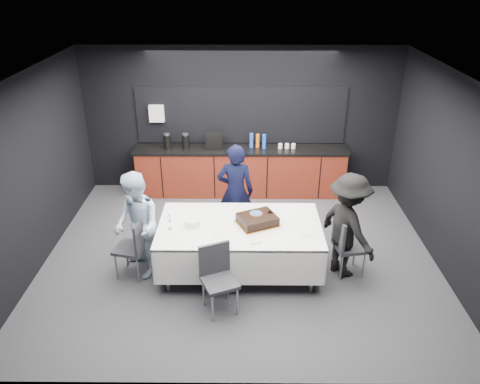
# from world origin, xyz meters

# --- Properties ---
(ground) EXTENTS (6.00, 6.00, 0.00)m
(ground) POSITION_xyz_m (0.00, 0.00, 0.00)
(ground) COLOR #3F3E43
(ground) RESTS_ON ground
(room_shell) EXTENTS (6.04, 5.04, 2.82)m
(room_shell) POSITION_xyz_m (0.00, 0.00, 1.86)
(room_shell) COLOR white
(room_shell) RESTS_ON ground
(kitchenette) EXTENTS (4.10, 0.64, 2.05)m
(kitchenette) POSITION_xyz_m (-0.02, 2.22, 0.54)
(kitchenette) COLOR #5B190E
(kitchenette) RESTS_ON ground
(party_table) EXTENTS (2.32, 1.32, 0.78)m
(party_table) POSITION_xyz_m (0.00, -0.40, 0.64)
(party_table) COLOR #99999E
(party_table) RESTS_ON ground
(cake_assembly) EXTENTS (0.68, 0.63, 0.17)m
(cake_assembly) POSITION_xyz_m (0.25, -0.37, 0.85)
(cake_assembly) COLOR gold
(cake_assembly) RESTS_ON party_table
(plate_stack) EXTENTS (0.22, 0.22, 0.10)m
(plate_stack) POSITION_xyz_m (-0.67, -0.43, 0.83)
(plate_stack) COLOR white
(plate_stack) RESTS_ON party_table
(loose_plate_near) EXTENTS (0.19, 0.19, 0.01)m
(loose_plate_near) POSITION_xyz_m (-0.27, -0.67, 0.78)
(loose_plate_near) COLOR white
(loose_plate_near) RESTS_ON party_table
(loose_plate_right_a) EXTENTS (0.18, 0.18, 0.01)m
(loose_plate_right_a) POSITION_xyz_m (0.79, -0.37, 0.78)
(loose_plate_right_a) COLOR white
(loose_plate_right_a) RESTS_ON party_table
(loose_plate_right_b) EXTENTS (0.19, 0.19, 0.01)m
(loose_plate_right_b) POSITION_xyz_m (0.94, -0.63, 0.78)
(loose_plate_right_b) COLOR white
(loose_plate_right_b) RESTS_ON party_table
(loose_plate_far) EXTENTS (0.19, 0.19, 0.01)m
(loose_plate_far) POSITION_xyz_m (0.02, 0.11, 0.78)
(loose_plate_far) COLOR white
(loose_plate_far) RESTS_ON party_table
(fork_pile) EXTENTS (0.17, 0.14, 0.02)m
(fork_pile) POSITION_xyz_m (0.21, -0.87, 0.79)
(fork_pile) COLOR white
(fork_pile) RESTS_ON party_table
(champagne_flute) EXTENTS (0.06, 0.06, 0.22)m
(champagne_flute) POSITION_xyz_m (-0.98, -0.53, 0.94)
(champagne_flute) COLOR white
(champagne_flute) RESTS_ON party_table
(chair_left) EXTENTS (0.50, 0.50, 0.92)m
(chair_left) POSITION_xyz_m (-1.49, -0.54, 0.53)
(chair_left) COLOR #2D2E33
(chair_left) RESTS_ON ground
(chair_right) EXTENTS (0.49, 0.49, 0.92)m
(chair_right) POSITION_xyz_m (1.51, -0.46, 0.53)
(chair_right) COLOR #2D2E33
(chair_right) RESTS_ON ground
(chair_near) EXTENTS (0.55, 0.55, 0.92)m
(chair_near) POSITION_xyz_m (-0.28, -1.23, 0.53)
(chair_near) COLOR #2D2E33
(chair_near) RESTS_ON ground
(person_center) EXTENTS (0.60, 0.40, 1.62)m
(person_center) POSITION_xyz_m (-0.08, 0.59, 0.81)
(person_center) COLOR black
(person_center) RESTS_ON ground
(person_left) EXTENTS (0.91, 0.97, 1.59)m
(person_left) POSITION_xyz_m (-1.46, -0.46, 0.79)
(person_left) COLOR silver
(person_left) RESTS_ON ground
(person_right) EXTENTS (1.02, 1.18, 1.59)m
(person_right) POSITION_xyz_m (1.52, -0.46, 0.79)
(person_right) COLOR black
(person_right) RESTS_ON ground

